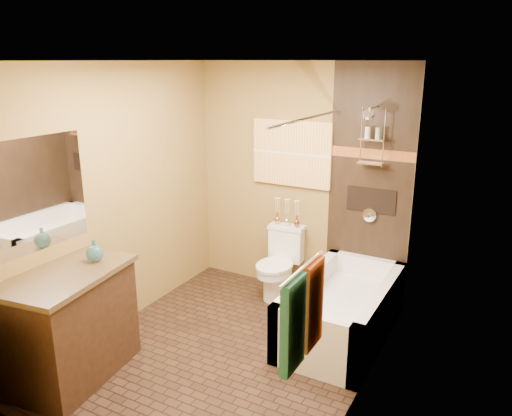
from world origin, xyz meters
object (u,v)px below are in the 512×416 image
Objects in this scene: sunset_painting at (292,153)px; toilet at (279,263)px; bathtub at (342,314)px; vanity at (71,324)px.

toilet is at bearing -90.00° from sunset_painting.
sunset_painting is 1.17× the size of toilet.
bathtub is (0.89, -0.73, -1.33)m from sunset_painting.
sunset_painting is 2.73m from vanity.
sunset_painting is 0.60× the size of bathtub.
sunset_painting is 1.19m from toilet.
bathtub is 1.34× the size of vanity.
vanity is (-0.84, -2.36, -1.09)m from sunset_painting.
sunset_painting reaches higher than bathtub.
sunset_painting reaches higher than vanity.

